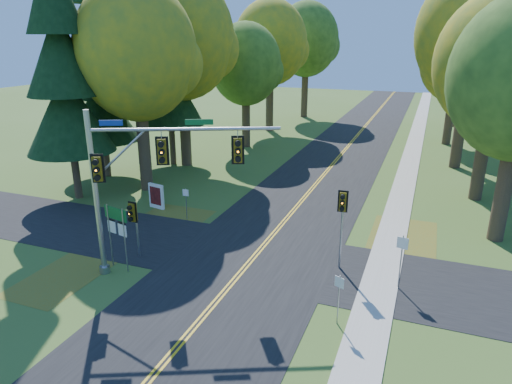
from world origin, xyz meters
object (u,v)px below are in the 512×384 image
(traffic_mast, at_px, (141,172))
(east_signal_pole, at_px, (342,210))
(route_sign_cluster, at_px, (116,225))
(info_kiosk, at_px, (156,196))

(traffic_mast, height_order, east_signal_pole, traffic_mast)
(east_signal_pole, height_order, route_sign_cluster, east_signal_pole)
(traffic_mast, xyz_separation_m, east_signal_pole, (8.27, 3.44, -1.89))
(traffic_mast, relative_size, info_kiosk, 4.75)
(route_sign_cluster, bearing_deg, traffic_mast, 20.98)
(route_sign_cluster, height_order, info_kiosk, route_sign_cluster)
(east_signal_pole, distance_m, info_kiosk, 13.34)
(traffic_mast, height_order, route_sign_cluster, traffic_mast)
(east_signal_pole, bearing_deg, route_sign_cluster, -163.35)
(info_kiosk, bearing_deg, traffic_mast, -48.02)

